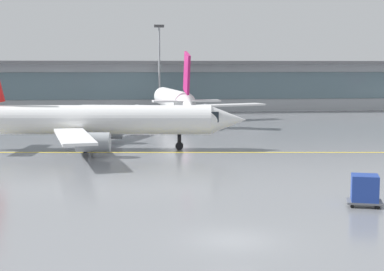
{
  "coord_description": "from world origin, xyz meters",
  "views": [
    {
      "loc": [
        -4.82,
        -28.6,
        8.51
      ],
      "look_at": [
        -0.11,
        19.45,
        3.0
      ],
      "focal_mm": 56.46,
      "sensor_mm": 36.0,
      "label": 1
    }
  ],
  "objects_px": {
    "gate_airplane_1": "(173,100)",
    "apron_light_mast_1": "(159,66)",
    "taxiing_regional_jet": "(102,121)",
    "cargo_dolly_trailing": "(365,189)"
  },
  "relations": [
    {
      "from": "gate_airplane_1",
      "to": "apron_light_mast_1",
      "type": "xyz_separation_m",
      "value": [
        -1.53,
        14.13,
        5.52
      ]
    },
    {
      "from": "gate_airplane_1",
      "to": "taxiing_regional_jet",
      "type": "bearing_deg",
      "value": 159.21
    },
    {
      "from": "apron_light_mast_1",
      "to": "gate_airplane_1",
      "type": "bearing_deg",
      "value": -83.8
    },
    {
      "from": "cargo_dolly_trailing",
      "to": "apron_light_mast_1",
      "type": "relative_size",
      "value": 0.15
    },
    {
      "from": "cargo_dolly_trailing",
      "to": "apron_light_mast_1",
      "type": "bearing_deg",
      "value": 114.46
    },
    {
      "from": "gate_airplane_1",
      "to": "taxiing_regional_jet",
      "type": "height_order",
      "value": "gate_airplane_1"
    },
    {
      "from": "taxiing_regional_jet",
      "to": "cargo_dolly_trailing",
      "type": "relative_size",
      "value": 12.17
    },
    {
      "from": "taxiing_regional_jet",
      "to": "gate_airplane_1",
      "type": "bearing_deg",
      "value": 79.66
    },
    {
      "from": "gate_airplane_1",
      "to": "apron_light_mast_1",
      "type": "bearing_deg",
      "value": 1.37
    },
    {
      "from": "cargo_dolly_trailing",
      "to": "gate_airplane_1",
      "type": "bearing_deg",
      "value": 114.65
    }
  ]
}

